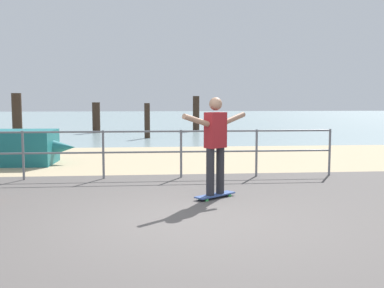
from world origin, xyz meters
The scene contains 10 objects.
ground_plane centered at (0.00, -1.00, 0.00)m, with size 24.00×10.00×0.04m, color #514C49.
beach_strip centered at (0.00, 7.00, 0.00)m, with size 24.00×6.00×0.04m, color tan.
sea_surface centered at (0.00, 35.00, 0.00)m, with size 72.00×50.00×0.04m, color #849EA3.
railing_fence centered at (-2.22, 3.60, 0.70)m, with size 11.62×0.05×1.05m.
skateboard centered at (0.70, 1.48, 0.07)m, with size 0.76×0.64×0.08m.
skateboarder centered at (0.70, 1.48, 1.02)m, with size 1.21×0.95×1.65m.
groyne_post_0 centered at (-5.74, 12.79, 0.98)m, with size 0.39×0.39×1.96m, color #332319.
groyne_post_1 centered at (-3.13, 17.43, 0.78)m, with size 0.40×0.40×1.56m, color #332319.
groyne_post_2 centered at (-0.52, 13.82, 0.77)m, with size 0.24×0.24×1.55m, color #332319.
groyne_post_3 centered at (2.08, 18.39, 0.94)m, with size 0.35×0.35×1.89m, color #332319.
Camera 1 is at (-0.40, -6.11, 1.69)m, focal length 42.61 mm.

